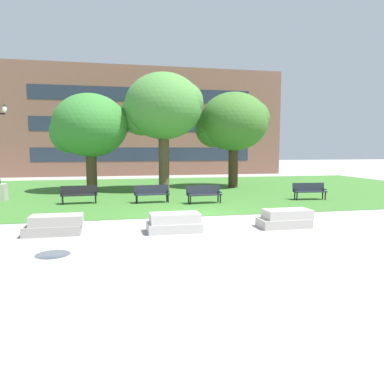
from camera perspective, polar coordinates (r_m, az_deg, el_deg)
The scene contains 14 objects.
ground_plane at distance 15.42m, azimuth -0.01°, elevation -3.81°, with size 140.00×140.00×0.00m, color #A3A09B.
grass_lawn at distance 25.19m, azimuth -4.80°, elevation 0.27°, with size 40.00×20.00×0.02m, color #3D752D.
concrete_block_center at distance 13.07m, azimuth -20.21°, elevation -4.76°, with size 1.86×0.90×0.64m.
concrete_block_left at distance 12.66m, azimuth -2.69°, elevation -4.72°, with size 1.80×0.90×0.64m.
concrete_block_right at distance 13.79m, azimuth 14.04°, elevation -3.97°, with size 1.85×0.90×0.64m.
puddle at distance 10.73m, azimuth -20.47°, elevation -8.90°, with size 0.91×0.91×0.01m, color #47515B.
park_bench_near_left at distance 19.38m, azimuth -6.14°, elevation -0.09°, with size 1.83×0.65×0.90m.
park_bench_near_right at distance 21.45m, azimuth 17.45°, elevation 0.29°, with size 1.84×0.71×0.90m.
park_bench_far_left at distance 19.06m, azimuth 1.82°, elevation -0.17°, with size 1.84×0.70×0.90m.
park_bench_far_right at distance 19.79m, azimuth -16.82°, elevation -0.20°, with size 1.83×0.67×0.90m.
tree_near_left at distance 26.98m, azimuth 6.24°, elevation 10.45°, with size 5.05×4.81×6.71m.
tree_far_left at distance 25.15m, azimuth -15.39°, elevation 9.60°, with size 4.97×4.74×6.26m.
tree_near_right at distance 24.84m, azimuth -4.52°, elevation 12.70°, with size 5.25×5.00×7.62m.
building_facade_distant at distance 39.57m, azimuth -7.25°, elevation 10.58°, with size 29.70×1.03×11.10m.
Camera 1 is at (-3.19, -14.83, 2.80)m, focal length 35.00 mm.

